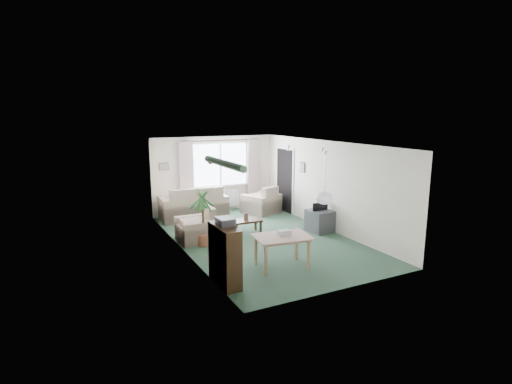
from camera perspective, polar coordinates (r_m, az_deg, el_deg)
name	(u,v)px	position (r m, az deg, el deg)	size (l,w,h in m)	color
ground	(261,239)	(10.12, 0.77, -6.69)	(6.50, 6.50, 0.00)	#2B4835
window	(220,165)	(12.76, -5.14, 3.93)	(1.80, 0.03, 1.30)	white
curtain_rod	(221,140)	(12.61, -5.06, 7.36)	(2.60, 0.03, 0.03)	black
curtain_left	(186,175)	(12.32, -9.92, 2.46)	(0.45, 0.08, 2.00)	beige
curtain_right	(254,170)	(13.16, -0.29, 3.19)	(0.45, 0.08, 2.00)	beige
radiator	(221,199)	(12.91, -4.99, -0.94)	(1.20, 0.10, 0.55)	white
doorway	(285,181)	(12.70, 4.15, 1.63)	(0.03, 0.95, 2.00)	black
pendant_lamp	(325,198)	(7.95, 9.76, -0.82)	(0.36, 0.36, 0.36)	white
tinsel_garland	(224,163)	(6.78, -4.62, 4.08)	(1.60, 1.60, 0.12)	#196626
bauble_cluster_a	(288,146)	(11.09, 4.64, 6.57)	(0.20, 0.20, 0.20)	silver
bauble_cluster_b	(323,149)	(10.26, 9.58, 6.07)	(0.20, 0.20, 0.20)	silver
wall_picture_back	(164,166)	(12.21, -13.03, 3.59)	(0.28, 0.03, 0.22)	brown
wall_picture_right	(303,167)	(11.78, 6.66, 3.53)	(0.03, 0.24, 0.30)	brown
sofa	(193,202)	(12.13, -8.96, -1.41)	(1.95, 1.03, 0.97)	beige
armchair_corner	(261,199)	(12.60, 0.77, -1.03)	(0.97, 0.92, 0.87)	#C0B291
armchair_left	(196,225)	(9.98, -8.52, -4.63)	(0.92, 0.87, 0.82)	beige
coffee_table	(246,226)	(10.56, -1.40, -4.93)	(0.79, 0.44, 0.35)	black
photo_frame	(246,217)	(10.53, -1.42, -3.53)	(0.12, 0.02, 0.16)	brown
bookshelf	(225,255)	(7.43, -4.49, -8.98)	(0.30, 0.91, 1.12)	black
hifi_box	(225,222)	(7.27, -4.41, -4.23)	(0.28, 0.35, 0.14)	#3E3D43
houseplant	(203,216)	(9.51, -7.60, -3.42)	(0.62, 0.62, 1.45)	#276221
dining_table	(282,252)	(8.28, 3.72, -8.54)	(1.03, 0.68, 0.64)	tan
gift_box	(284,233)	(8.24, 4.02, -5.86)	(0.25, 0.18, 0.12)	silver
tv_cube	(320,221)	(10.81, 9.11, -4.08)	(0.57, 0.63, 0.57)	#2F3034
pet_bed	(284,236)	(10.15, 3.95, -6.32)	(0.60, 0.60, 0.12)	#213E9A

